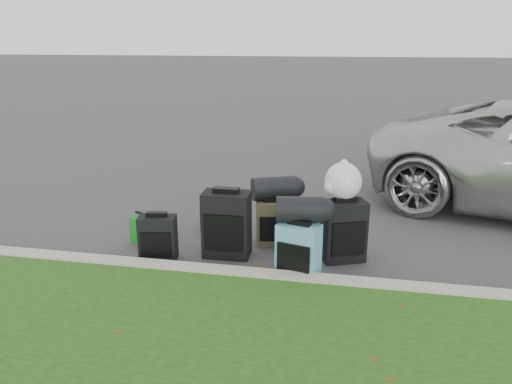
% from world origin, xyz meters
% --- Properties ---
extents(ground, '(120.00, 120.00, 0.00)m').
position_xyz_m(ground, '(0.00, 0.00, 0.00)').
color(ground, '#383535').
rests_on(ground, ground).
extents(curb, '(120.00, 0.18, 0.15)m').
position_xyz_m(curb, '(0.00, -1.00, 0.07)').
color(curb, '#9E937F').
rests_on(curb, ground).
extents(suitcase_small_black, '(0.41, 0.27, 0.48)m').
position_xyz_m(suitcase_small_black, '(-0.99, -0.60, 0.24)').
color(suitcase_small_black, black).
rests_on(suitcase_small_black, ground).
extents(suitcase_large_black_left, '(0.50, 0.31, 0.70)m').
position_xyz_m(suitcase_large_black_left, '(-0.31, -0.37, 0.35)').
color(suitcase_large_black_left, black).
rests_on(suitcase_large_black_left, ground).
extents(suitcase_olive, '(0.41, 0.30, 0.50)m').
position_xyz_m(suitcase_olive, '(0.12, 0.03, 0.25)').
color(suitcase_olive, '#393724').
rests_on(suitcase_olive, ground).
extents(suitcase_teal, '(0.44, 0.33, 0.56)m').
position_xyz_m(suitcase_teal, '(0.50, -0.78, 0.28)').
color(suitcase_teal, teal).
rests_on(suitcase_teal, ground).
extents(suitcase_large_black_right, '(0.50, 0.40, 0.65)m').
position_xyz_m(suitcase_large_black_right, '(0.91, -0.25, 0.32)').
color(suitcase_large_black_right, black).
rests_on(suitcase_large_black_right, ground).
extents(tote_green, '(0.33, 0.30, 0.30)m').
position_xyz_m(tote_green, '(-1.31, -0.20, 0.15)').
color(tote_green, '#19721D').
rests_on(tote_green, ground).
extents(tote_navy, '(0.29, 0.25, 0.26)m').
position_xyz_m(tote_navy, '(-0.67, 0.38, 0.13)').
color(tote_navy, navy).
rests_on(tote_navy, ground).
extents(duffel_left, '(0.54, 0.43, 0.26)m').
position_xyz_m(duffel_left, '(0.12, 0.12, 0.63)').
color(duffel_left, black).
rests_on(duffel_left, suitcase_olive).
extents(duffel_right, '(0.48, 0.31, 0.25)m').
position_xyz_m(duffel_right, '(0.49, -0.70, 0.69)').
color(duffel_right, black).
rests_on(duffel_right, suitcase_teal).
extents(trash_bag, '(0.38, 0.38, 0.38)m').
position_xyz_m(trash_bag, '(0.88, -0.18, 0.84)').
color(trash_bag, silver).
rests_on(trash_bag, suitcase_large_black_right).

